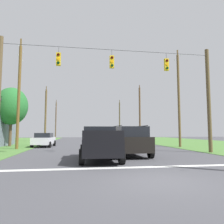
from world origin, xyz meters
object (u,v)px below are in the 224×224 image
Objects in this scene: utility_pole_near_left at (120,119)px; utility_pole_distant_left at (56,119)px; distant_car_crossing_white at (44,140)px; tree_roadside_right at (11,106)px; suv_black at (129,140)px; pickup_truck at (99,143)px; utility_pole_mid_right at (179,98)px; utility_pole_distant_right at (46,114)px; utility_pole_far_left at (19,93)px; overhead_signal_span at (112,93)px; utility_pole_far_right at (140,113)px.

utility_pole_distant_left is (-16.57, 0.36, -0.14)m from utility_pole_near_left.
tree_roadside_right is at bearing 165.47° from distant_car_crossing_white.
utility_pole_near_left is at bearing 58.89° from tree_roadside_right.
utility_pole_near_left is 35.66m from tree_roadside_right.
suv_black is at bearing -45.39° from tree_roadside_right.
utility_pole_distant_left is 1.48× the size of tree_roadside_right.
pickup_truck is at bearing -67.50° from distant_car_crossing_white.
distant_car_crossing_white is 15.52m from utility_pole_mid_right.
utility_pole_distant_right is at bearing -134.67° from utility_pole_near_left.
utility_pole_mid_right is at bearing 43.60° from pickup_truck.
suv_black is at bearing -77.70° from utility_pole_distant_left.
utility_pole_distant_left is at bearing 115.52° from utility_pole_mid_right.
utility_pole_near_left reaches higher than tree_roadside_right.
tree_roadside_right is (-11.02, 11.17, 3.48)m from suv_black.
utility_pole_far_left is at bearing -122.52° from distant_car_crossing_white.
utility_pole_mid_right is (8.42, 6.21, 0.71)m from overhead_signal_span.
utility_pole_far_left is at bearing -90.03° from utility_pole_distant_left.
suv_black is at bearing -48.48° from overhead_signal_span.
utility_pole_far_left is at bearing 128.20° from pickup_truck.
overhead_signal_span is at bearing -55.65° from distant_car_crossing_white.
utility_pole_mid_right is (9.63, 9.17, 4.32)m from pickup_truck.
overhead_signal_span reaches higher than distant_car_crossing_white.
utility_pole_distant_right is 1.47× the size of tree_roadside_right.
utility_pole_distant_right is at bearing 133.56° from utility_pole_mid_right.
pickup_truck is at bearing -75.28° from utility_pole_distant_right.
utility_pole_mid_right is 24.14m from utility_pole_distant_right.
utility_pole_near_left is 1.04× the size of utility_pole_distant_left.
pickup_truck is 2.86m from suv_black.
overhead_signal_span is at bearing -35.80° from utility_pole_far_left.
utility_pole_near_left reaches higher than suv_black.
pickup_truck is 12.08m from utility_pole_far_left.
overhead_signal_span is 41.41m from utility_pole_near_left.
utility_pole_near_left is at bearing 78.25° from overhead_signal_span.
utility_pole_near_left is 16.58m from utility_pole_distant_left.
utility_pole_near_left reaches higher than overhead_signal_span.
suv_black is 0.49× the size of utility_pole_distant_left.
tree_roadside_right is at bearing 113.95° from utility_pole_far_left.
suv_black is 1.09× the size of distant_car_crossing_white.
tree_roadside_right is (-1.85, -30.89, -0.32)m from utility_pole_distant_left.
utility_pole_distant_right reaches higher than overhead_signal_span.
utility_pole_near_left is 1.04× the size of utility_pole_distant_right.
utility_pole_near_left reaches higher than utility_pole_distant_right.
utility_pole_far_right is at bearing -88.99° from utility_pole_near_left.
utility_pole_far_right is (8.75, 22.54, 0.59)m from overhead_signal_span.
distant_car_crossing_white is at bearing -82.07° from utility_pole_distant_right.
suv_black reaches higher than pickup_truck.
pickup_truck is at bearing -136.40° from utility_pole_mid_right.
utility_pole_near_left is at bearing 64.41° from utility_pole_far_left.
suv_black is 0.49× the size of utility_pole_distant_right.
utility_pole_mid_right is at bearing -46.44° from utility_pole_distant_right.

